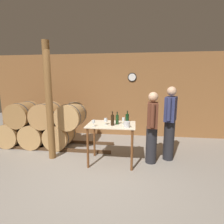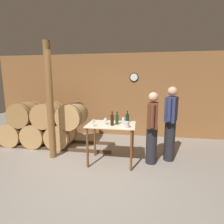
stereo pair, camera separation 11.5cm
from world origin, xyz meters
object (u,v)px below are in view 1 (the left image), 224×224
object	(u,v)px
wooden_post	(49,102)
ice_bucket	(127,124)
wine_glass_near_center	(106,120)
wine_glass_near_left	(94,122)
wine_glass_near_right	(123,119)
person_host	(170,122)
wine_bottle_center	(127,118)
wine_bottle_left	(117,119)
wine_bottle_far_left	(112,120)
person_visitor_with_scarf	(152,126)

from	to	relation	value
wooden_post	ice_bucket	world-z (taller)	wooden_post
wine_glass_near_center	ice_bucket	distance (m)	0.49
wooden_post	ice_bucket	distance (m)	1.86
wine_glass_near_left	wine_glass_near_center	xyz separation A→B (m)	(0.22, 0.18, 0.00)
wine_glass_near_center	wine_glass_near_right	distance (m)	0.39
wine_glass_near_right	person_host	size ratio (longest dim) A/B	0.09
wine_bottle_center	wooden_post	bearing A→B (deg)	-175.07
wine_glass_near_left	wine_bottle_left	bearing A→B (deg)	28.31
ice_bucket	wine_bottle_center	bearing A→B (deg)	91.86
wine_bottle_far_left	wooden_post	bearing A→B (deg)	173.07
wooden_post	person_host	size ratio (longest dim) A/B	1.58
wine_glass_near_left	person_host	xyz separation A→B (m)	(1.64, 0.60, -0.09)
wine_glass_near_right	person_visitor_with_scarf	distance (m)	0.65
person_host	wine_glass_near_left	bearing A→B (deg)	-159.94
wine_glass_near_center	person_host	world-z (taller)	person_host
ice_bucket	person_visitor_with_scarf	xyz separation A→B (m)	(0.54, 0.36, -0.12)
wooden_post	wine_bottle_center	world-z (taller)	wooden_post
wooden_post	wine_glass_near_center	xyz separation A→B (m)	(1.33, -0.13, -0.35)
wine_bottle_left	wine_glass_near_right	xyz separation A→B (m)	(0.13, 0.03, -0.01)
wine_bottle_center	wine_glass_near_left	distance (m)	0.82
wine_bottle_center	wine_glass_near_center	size ratio (longest dim) A/B	1.85
wine_bottle_far_left	person_host	size ratio (longest dim) A/B	0.18
wine_glass_near_center	person_visitor_with_scarf	size ratio (longest dim) A/B	0.09
wooden_post	wine_bottle_left	distance (m)	1.61
wine_bottle_center	ice_bucket	distance (m)	0.45
wine_bottle_left	wine_glass_near_center	xyz separation A→B (m)	(-0.24, -0.07, -0.01)
wine_glass_near_right	ice_bucket	xyz separation A→B (m)	(0.09, -0.26, -0.05)
wine_glass_near_center	wine_bottle_far_left	bearing A→B (deg)	-16.71
wine_bottle_far_left	wine_glass_near_center	distance (m)	0.16
wooden_post	wine_bottle_left	world-z (taller)	wooden_post
wine_glass_near_right	person_host	xyz separation A→B (m)	(1.04, 0.32, -0.10)
wine_bottle_left	wooden_post	bearing A→B (deg)	177.62
wine_bottle_far_left	person_host	xyz separation A→B (m)	(1.27, 0.47, -0.12)
wine_bottle_left	wine_glass_near_right	distance (m)	0.14
wine_glass_near_left	person_host	bearing A→B (deg)	20.06
wine_bottle_far_left	person_host	distance (m)	1.36
ice_bucket	person_visitor_with_scarf	distance (m)	0.66
wine_glass_near_left	ice_bucket	bearing A→B (deg)	1.84
wine_glass_near_left	wine_glass_near_right	xyz separation A→B (m)	(0.60, 0.28, 0.01)
wine_glass_near_right	person_visitor_with_scarf	world-z (taller)	person_visitor_with_scarf
wine_bottle_center	wine_glass_near_right	world-z (taller)	wine_bottle_center
wine_glass_near_left	wine_glass_near_right	distance (m)	0.66
wine_glass_near_left	ice_bucket	world-z (taller)	wine_glass_near_left
wine_glass_near_center	person_host	size ratio (longest dim) A/B	0.08
person_host	wine_bottle_far_left	bearing A→B (deg)	-159.86
wine_glass_near_center	ice_bucket	world-z (taller)	wine_glass_near_center
wine_glass_near_left	person_visitor_with_scarf	bearing A→B (deg)	17.22
wine_glass_near_left	wine_glass_near_center	distance (m)	0.29
wine_glass_near_left	wooden_post	bearing A→B (deg)	164.16
wooden_post	wine_bottle_far_left	xyz separation A→B (m)	(1.48, -0.18, -0.33)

